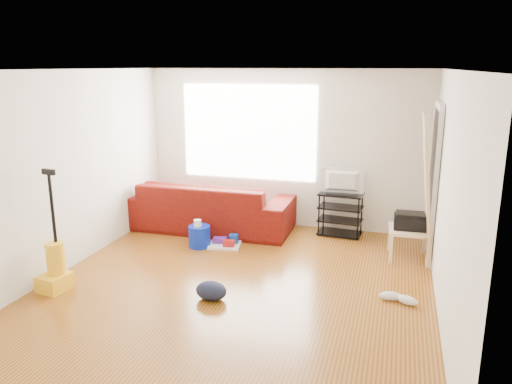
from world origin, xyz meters
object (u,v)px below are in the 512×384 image
(tv_stand, at_px, (340,214))
(backpack, at_px, (211,299))
(bucket, at_px, (200,246))
(sofa, at_px, (209,228))
(cleaning_tray, at_px, (226,243))
(side_table, at_px, (409,233))
(vacuum, at_px, (55,268))

(tv_stand, bearing_deg, backpack, -108.14)
(bucket, xyz_separation_m, backpack, (0.77, -1.52, 0.00))
(sofa, xyz_separation_m, tv_stand, (2.05, 0.27, 0.34))
(tv_stand, relative_size, cleaning_tray, 1.39)
(bucket, bearing_deg, sofa, 101.77)
(sofa, relative_size, side_table, 4.83)
(tv_stand, height_order, side_table, tv_stand)
(tv_stand, bearing_deg, vacuum, -130.82)
(backpack, relative_size, vacuum, 0.26)
(sofa, bearing_deg, vacuum, 70.93)
(bucket, xyz_separation_m, cleaning_tray, (0.36, 0.12, 0.05))
(tv_stand, xyz_separation_m, bucket, (-1.88, -1.09, -0.34))
(side_table, bearing_deg, bucket, -172.61)
(sofa, distance_m, cleaning_tray, 0.88)
(side_table, bearing_deg, backpack, -138.15)
(sofa, bearing_deg, side_table, 171.74)
(bucket, height_order, backpack, bucket)
(bucket, height_order, cleaning_tray, cleaning_tray)
(side_table, height_order, cleaning_tray, side_table)
(side_table, height_order, backpack, side_table)
(sofa, bearing_deg, cleaning_tray, 127.13)
(vacuum, bearing_deg, backpack, 17.48)
(cleaning_tray, xyz_separation_m, vacuum, (-1.42, -1.90, 0.21))
(bucket, bearing_deg, side_table, 7.39)
(side_table, relative_size, vacuum, 0.38)
(sofa, height_order, side_table, side_table)
(side_table, distance_m, backpack, 2.86)
(side_table, xyz_separation_m, backpack, (-2.12, -1.90, -0.36))
(sofa, xyz_separation_m, cleaning_tray, (0.53, -0.70, 0.05))
(cleaning_tray, relative_size, vacuum, 0.35)
(sofa, relative_size, cleaning_tray, 5.34)
(sofa, bearing_deg, tv_stand, -172.50)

